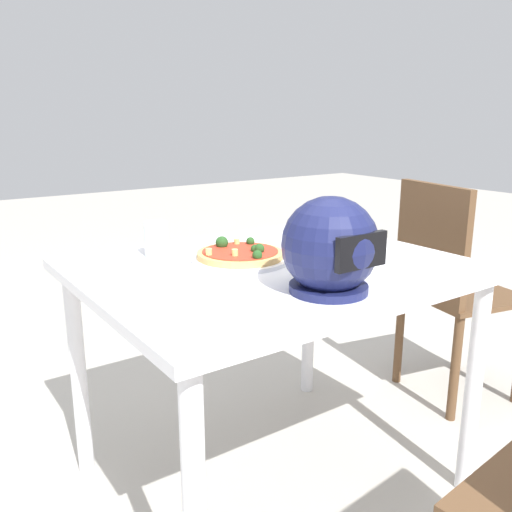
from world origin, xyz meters
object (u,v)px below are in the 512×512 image
motorcycle_helmet (330,247)px  pizza (240,253)px  dining_table (272,292)px  drinking_glass (156,239)px  chair_side (447,281)px

motorcycle_helmet → pizza: bearing=-86.9°
pizza → dining_table: bearing=127.8°
motorcycle_helmet → drinking_glass: motorcycle_helmet is taller
pizza → drinking_glass: drinking_glass is taller
chair_side → motorcycle_helmet: bearing=19.0°
motorcycle_helmet → drinking_glass: size_ratio=2.18×
pizza → motorcycle_helmet: motorcycle_helmet is taller
dining_table → drinking_glass: size_ratio=9.87×
dining_table → drinking_glass: bearing=-48.5°
drinking_glass → chair_side: size_ratio=0.12×
pizza → drinking_glass: 0.27m
drinking_glass → chair_side: bearing=168.2°
dining_table → chair_side: (-0.90, -0.03, -0.13)m
motorcycle_helmet → chair_side: (-0.94, -0.32, -0.33)m
chair_side → dining_table: bearing=2.1°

